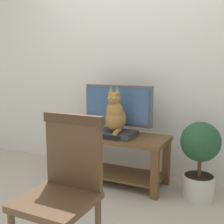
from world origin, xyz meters
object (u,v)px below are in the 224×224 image
cat (115,115)px  potted_plant (200,154)px  wooden_chair (64,183)px  tv (118,108)px  book_stack (79,124)px  media_box (116,134)px  tv_stand (114,150)px

cat → potted_plant: bearing=6.5°
wooden_chair → potted_plant: wooden_chair is taller
tv → book_stack: (-0.41, -0.13, -0.20)m
tv → cat: 0.19m
cat → tv: bearing=105.7°
tv → wooden_chair: size_ratio=0.80×
media_box → tv_stand: bearing=129.7°
tv_stand → book_stack: bearing=-176.6°
book_stack → potted_plant: potted_plant is taller
tv → potted_plant: size_ratio=1.04×
potted_plant → media_box: bearing=-174.6°
media_box → cat: (0.00, -0.02, 0.20)m
potted_plant → cat: bearing=-173.5°
cat → wooden_chair: cat is taller
media_box → tv: bearing=106.7°
media_box → wooden_chair: wooden_chair is taller
cat → book_stack: (-0.46, 0.05, -0.15)m
tv_stand → potted_plant: size_ratio=1.55×
media_box → book_stack: book_stack is taller
cat → media_box: bearing=94.0°
tv_stand → potted_plant: 0.89m
book_stack → potted_plant: size_ratio=0.36×
cat → tv_stand: bearing=123.8°
tv → media_box: size_ratio=1.93×
cat → potted_plant: 0.90m
media_box → cat: 0.20m
tv_stand → tv: (0.00, 0.10, 0.45)m
book_stack → media_box: bearing=-4.1°
book_stack → potted_plant: 1.31m
tv_stand → potted_plant: potted_plant is taller
media_box → cat: size_ratio=0.86×
tv → cat: same height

